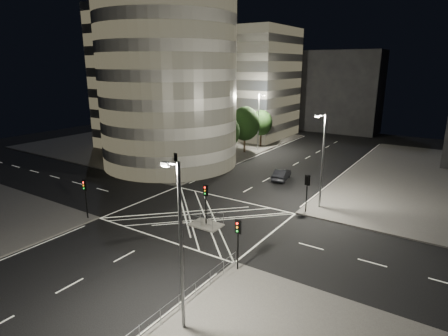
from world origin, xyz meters
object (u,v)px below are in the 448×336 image
Objects in this scene: traffic_signal_nl at (85,192)px; street_lamp_left_far at (259,120)px; sedan at (282,174)px; central_island at (206,225)px; street_lamp_right_far at (322,158)px; traffic_signal_fl at (176,163)px; traffic_signal_nr at (238,235)px; street_lamp_right_near at (180,243)px; street_lamp_left_near at (196,136)px; traffic_signal_island at (206,197)px; traffic_signal_fr at (307,187)px.

traffic_signal_nl is 0.40× the size of street_lamp_left_far.
traffic_signal_nl reaches higher than sedan.
street_lamp_right_far is at bearing 54.70° from central_island.
traffic_signal_fl is 1.00× the size of traffic_signal_nr.
sedan is at bearing 104.40° from street_lamp_right_near.
traffic_signal_island is at bearing -49.73° from street_lamp_left_near.
street_lamp_left_far is 2.17× the size of sedan.
traffic_signal_nr is at bearing -37.93° from central_island.
traffic_signal_fl is 18.55m from street_lamp_right_far.
traffic_signal_fr is (17.60, 13.60, 0.00)m from traffic_signal_nl.
street_lamp_left_far is at bearing 113.21° from street_lamp_right_near.
traffic_signal_fl is 1.00× the size of traffic_signal_nl.
street_lamp_left_far is (-0.64, 36.80, 2.63)m from traffic_signal_nl.
traffic_signal_nl is 1.00× the size of traffic_signal_island.
street_lamp_right_far is (0.64, 15.80, 2.63)m from traffic_signal_nr.
traffic_signal_nr is at bearing -63.64° from street_lamp_left_far.
street_lamp_left_near and street_lamp_left_far have the same top height.
traffic_signal_island is 13.13m from street_lamp_right_far.
traffic_signal_nr is at bearing 0.00° from traffic_signal_nl.
sedan is (11.15, 4.09, -4.78)m from street_lamp_left_near.
street_lamp_left_far reaches higher than traffic_signal_nr.
street_lamp_left_far reaches higher than traffic_signal_nl.
traffic_signal_fr is at bearing 90.00° from traffic_signal_nr.
traffic_signal_nr is 16.03m from street_lamp_right_far.
traffic_signal_fl is at bearing -88.43° from street_lamp_left_far.
street_lamp_right_near is (0.64, -20.80, 2.63)m from traffic_signal_fr.
traffic_signal_fr is 1.00× the size of traffic_signal_nr.
street_lamp_left_near is 2.17× the size of sedan.
street_lamp_right_far reaches higher than traffic_signal_fr.
traffic_signal_fr is 11.88m from sedan.
traffic_signal_fl is 17.60m from traffic_signal_fr.
traffic_signal_nr is 8.62m from traffic_signal_island.
street_lamp_left_near is 32.13m from street_lamp_right_near.
street_lamp_right_far is 2.17× the size of sedan.
street_lamp_left_near is 1.00× the size of street_lamp_left_far.
traffic_signal_fl is 1.00× the size of traffic_signal_island.
traffic_signal_fr is at bearing 50.67° from central_island.
street_lamp_right_near is (18.24, -7.20, 2.63)m from traffic_signal_nl.
traffic_signal_island is 0.40× the size of street_lamp_right_near.
traffic_signal_fl is 22.24m from traffic_signal_nr.
traffic_signal_fr is (6.80, 8.30, 2.84)m from central_island.
central_island is 18.52m from street_lamp_left_near.
street_lamp_left_near is at bearing 130.27° from central_island.
street_lamp_left_far is (-11.44, 31.50, 5.47)m from central_island.
traffic_signal_nl is 0.87× the size of sedan.
central_island is 33.95m from street_lamp_left_far.
street_lamp_right_near reaches higher than traffic_signal_nl.
traffic_signal_fr is (17.60, 0.00, 0.00)m from traffic_signal_fl.
traffic_signal_island is 0.40× the size of street_lamp_right_far.
sedan is (-0.29, 17.59, 0.68)m from central_island.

